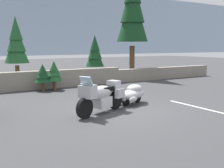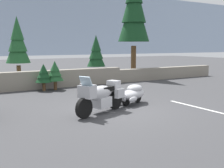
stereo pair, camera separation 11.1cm
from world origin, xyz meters
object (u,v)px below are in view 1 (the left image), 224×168
at_px(car_shaped_trailer, 132,94).
at_px(pine_tree_tall, 133,7).
at_px(pine_tree_secondary, 95,52).
at_px(pine_tree_far_right, 16,42).
at_px(touring_motorcycle, 101,95).

height_order(car_shaped_trailer, pine_tree_tall, pine_tree_tall).
xyz_separation_m(pine_tree_secondary, pine_tree_far_right, (-4.65, 0.80, 0.62)).
relative_size(touring_motorcycle, pine_tree_far_right, 0.56).
relative_size(car_shaped_trailer, pine_tree_far_right, 0.55).
height_order(pine_tree_tall, pine_tree_far_right, pine_tree_tall).
bearing_deg(car_shaped_trailer, pine_tree_secondary, 73.61).
height_order(touring_motorcycle, pine_tree_far_right, pine_tree_far_right).
xyz_separation_m(car_shaped_trailer, pine_tree_far_right, (-2.60, 7.74, 2.06)).
bearing_deg(pine_tree_secondary, pine_tree_tall, 6.92).
distance_m(pine_tree_secondary, pine_tree_far_right, 4.76).
relative_size(touring_motorcycle, pine_tree_secondary, 0.74).
bearing_deg(touring_motorcycle, pine_tree_tall, 48.88).
height_order(touring_motorcycle, car_shaped_trailer, touring_motorcycle).
height_order(pine_tree_tall, pine_tree_secondary, pine_tree_tall).
relative_size(car_shaped_trailer, pine_tree_tall, 0.28).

